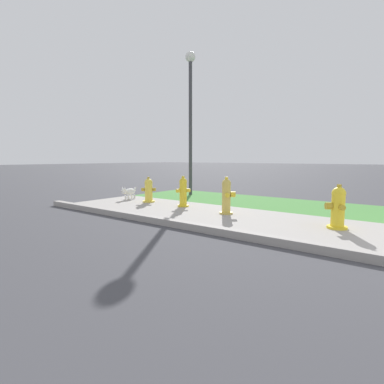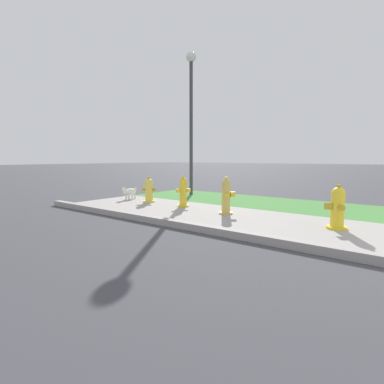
% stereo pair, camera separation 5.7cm
% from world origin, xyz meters
% --- Properties ---
extents(fire_hydrant_at_driveway, '(0.33, 0.36, 0.77)m').
position_xyz_m(fire_hydrant_at_driveway, '(-6.26, 0.49, 0.37)').
color(fire_hydrant_at_driveway, yellow).
rests_on(fire_hydrant_at_driveway, ground).
extents(fire_hydrant_far_end, '(0.37, 0.38, 0.77)m').
position_xyz_m(fire_hydrant_far_end, '(-2.69, 0.26, 0.37)').
color(fire_hydrant_far_end, yellow).
rests_on(fire_hydrant_far_end, ground).
extents(fire_hydrant_near_corner, '(0.34, 0.34, 0.81)m').
position_xyz_m(fire_hydrant_near_corner, '(-4.89, 0.29, 0.39)').
color(fire_hydrant_near_corner, gold).
rests_on(fire_hydrant_near_corner, ground).
extents(fire_hydrant_across_street, '(0.36, 0.36, 0.70)m').
position_xyz_m(fire_hydrant_across_street, '(-7.48, 0.51, 0.33)').
color(fire_hydrant_across_street, yellow).
rests_on(fire_hydrant_across_street, ground).
extents(small_white_dog, '(0.23, 0.57, 0.40)m').
position_xyz_m(small_white_dog, '(-8.35, 0.56, 0.22)').
color(small_white_dog, white).
rests_on(small_white_dog, ground).
extents(street_lamp, '(0.32, 0.32, 4.54)m').
position_xyz_m(street_lamp, '(-7.62, 2.57, 3.01)').
color(street_lamp, '#3D3D42').
rests_on(street_lamp, ground).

